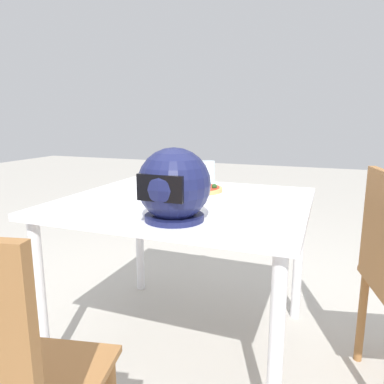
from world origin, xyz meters
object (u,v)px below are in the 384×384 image
Objects in this scene: drinking_glass at (208,173)px; motorcycle_helmet at (174,186)px; dining_table at (185,216)px; pizza at (198,189)px.

motorcycle_helmet is at bearing 97.93° from drinking_glass.
motorcycle_helmet reaches higher than drinking_glass.
motorcycle_helmet is (-0.09, 0.34, 0.21)m from dining_table.
motorcycle_helmet reaches higher than dining_table.
pizza is at bearing -80.65° from motorcycle_helmet.
motorcycle_helmet is at bearing 99.35° from pizza.
pizza is 0.21m from drinking_glass.
pizza reaches higher than dining_table.
drinking_glass is (0.10, -0.69, -0.06)m from motorcycle_helmet.
motorcycle_helmet is 0.70m from drinking_glass.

